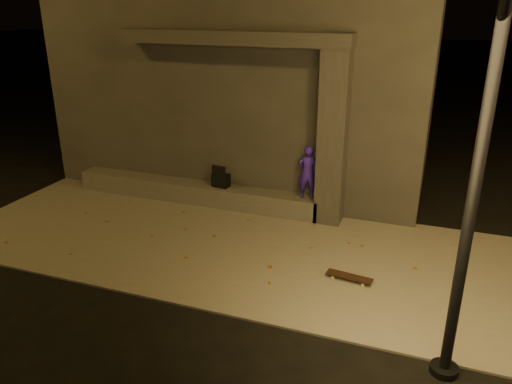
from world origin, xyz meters
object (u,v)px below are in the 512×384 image
at_px(column, 333,140).
at_px(backpack, 221,179).
at_px(skateboarder, 308,172).
at_px(street_lamp_0, 498,48).
at_px(skateboard, 349,277).

relative_size(column, backpack, 6.80).
distance_m(skateboarder, street_lamp_0, 5.85).
relative_size(skateboard, street_lamp_0, 0.11).
bearing_deg(backpack, skateboarder, 7.79).
bearing_deg(skateboarder, street_lamp_0, 108.11).
relative_size(column, skateboard, 4.46).
bearing_deg(street_lamp_0, column, 120.54).
distance_m(backpack, street_lamp_0, 7.26).
relative_size(skateboarder, street_lamp_0, 0.16).
relative_size(column, skateboarder, 3.08).
bearing_deg(backpack, street_lamp_0, -31.90).
xyz_separation_m(backpack, skateboard, (3.40, -2.33, -0.56)).
relative_size(backpack, skateboard, 0.66).
height_order(skateboarder, street_lamp_0, street_lamp_0).
xyz_separation_m(backpack, street_lamp_0, (4.95, -4.10, 3.38)).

